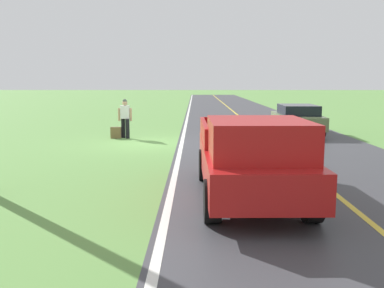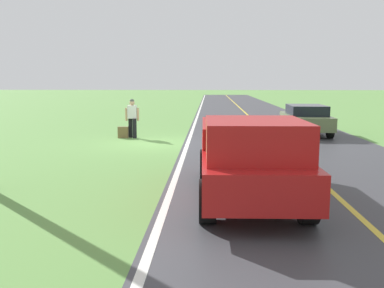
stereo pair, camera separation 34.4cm
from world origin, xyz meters
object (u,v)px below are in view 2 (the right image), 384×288
object	(u,v)px
hitchhiker_walking	(132,116)
pickup_truck_passing	(249,156)
suitcase_carried	(123,132)
sedan_near_oncoming	(305,119)

from	to	relation	value
hitchhiker_walking	pickup_truck_passing	size ratio (longest dim) A/B	0.32
hitchhiker_walking	pickup_truck_passing	xyz separation A→B (m)	(-4.32, 9.89, -0.01)
suitcase_carried	sedan_near_oncoming	xyz separation A→B (m)	(-8.48, -1.69, 0.50)
sedan_near_oncoming	pickup_truck_passing	bearing A→B (deg)	71.92
suitcase_carried	pickup_truck_passing	distance (m)	10.89
hitchhiker_walking	pickup_truck_passing	world-z (taller)	pickup_truck_passing
hitchhiker_walking	sedan_near_oncoming	size ratio (longest dim) A/B	0.39
sedan_near_oncoming	suitcase_carried	bearing A→B (deg)	11.29
suitcase_carried	pickup_truck_passing	bearing A→B (deg)	23.22
suitcase_carried	pickup_truck_passing	xyz separation A→B (m)	(-4.73, 9.79, 0.71)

